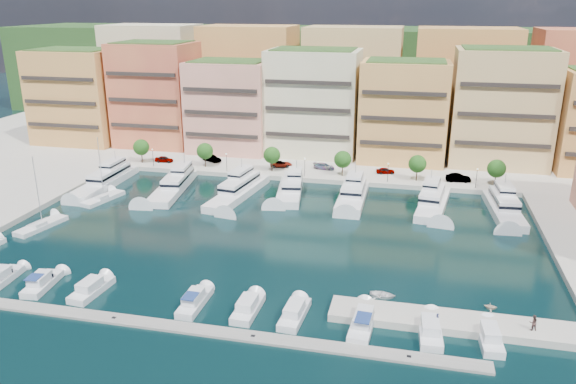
{
  "coord_description": "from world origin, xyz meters",
  "views": [
    {
      "loc": [
        22.7,
        -84.58,
        37.7
      ],
      "look_at": [
        2.05,
        5.75,
        6.0
      ],
      "focal_mm": 35.0,
      "sensor_mm": 36.0,
      "label": 1
    }
  ],
  "objects_px": {
    "tree_2": "(272,155)",
    "car_2": "(281,164)",
    "car_0": "(164,159)",
    "cruiser_0": "(2,279)",
    "cruiser_7": "(363,322)",
    "sailboat_2": "(103,199)",
    "cruiser_1": "(42,284)",
    "cruiser_8": "(430,331)",
    "yacht_2": "(239,189)",
    "cruiser_5": "(248,309)",
    "cruiser_4": "(195,302)",
    "tree_4": "(417,164)",
    "sailboat_1": "(41,226)",
    "tree_0": "(141,147)",
    "cruiser_6": "(294,314)",
    "tender_0": "(383,295)",
    "car_3": "(324,166)",
    "lamppost_1": "(226,159)",
    "tree_1": "(205,151)",
    "yacht_4": "(353,195)",
    "tender_3": "(491,306)",
    "tree_3": "(343,159)",
    "person_1": "(533,322)",
    "lamppost_2": "(305,164)",
    "cruiser_9": "(489,338)",
    "cruiser_2": "(91,290)",
    "lamppost_4": "(477,175)",
    "yacht_5": "(433,201)",
    "person_0": "(437,319)",
    "tree_5": "(497,169)",
    "lamppost_0": "(153,154)",
    "yacht_6": "(503,206)",
    "car_4": "(385,171)",
    "car_5": "(458,178)",
    "yacht_3": "(290,189)",
    "car_1": "(212,158)",
    "yacht_1": "(174,185)",
    "lamppost_3": "(388,169)"
  },
  "relations": [
    {
      "from": "tree_2",
      "to": "car_2",
      "type": "relative_size",
      "value": 1.1
    },
    {
      "from": "car_0",
      "to": "cruiser_0",
      "type": "bearing_deg",
      "value": 178.46
    },
    {
      "from": "cruiser_7",
      "to": "sailboat_2",
      "type": "distance_m",
      "value": 64.66
    },
    {
      "from": "cruiser_1",
      "to": "cruiser_8",
      "type": "xyz_separation_m",
      "value": [
        52.27,
        0.01,
        -0.02
      ]
    },
    {
      "from": "yacht_2",
      "to": "cruiser_5",
      "type": "relative_size",
      "value": 3.16
    },
    {
      "from": "cruiser_4",
      "to": "tree_4",
      "type": "bearing_deg",
      "value": 64.68
    },
    {
      "from": "sailboat_1",
      "to": "tree_0",
      "type": "bearing_deg",
      "value": 90.53
    },
    {
      "from": "cruiser_6",
      "to": "cruiser_7",
      "type": "xyz_separation_m",
      "value": [
        8.57,
        -0.04,
        0.02
      ]
    },
    {
      "from": "cruiser_4",
      "to": "tender_0",
      "type": "bearing_deg",
      "value": 18.08
    },
    {
      "from": "tree_0",
      "to": "tender_0",
      "type": "xyz_separation_m",
      "value": [
        60.24,
        -50.35,
        -4.39
      ]
    },
    {
      "from": "sailboat_1",
      "to": "car_3",
      "type": "distance_m",
      "value": 60.99
    },
    {
      "from": "tree_4",
      "to": "lamppost_1",
      "type": "bearing_deg",
      "value": -176.87
    },
    {
      "from": "tree_1",
      "to": "cruiser_6",
      "type": "height_order",
      "value": "tree_1"
    },
    {
      "from": "yacht_4",
      "to": "cruiser_4",
      "type": "bearing_deg",
      "value": -108.57
    },
    {
      "from": "tree_2",
      "to": "tender_3",
      "type": "distance_m",
      "value": 65.72
    },
    {
      "from": "tree_3",
      "to": "person_1",
      "type": "relative_size",
      "value": 2.87
    },
    {
      "from": "cruiser_7",
      "to": "tender_0",
      "type": "xyz_separation_m",
      "value": [
        1.87,
        7.77,
        -0.21
      ]
    },
    {
      "from": "yacht_4",
      "to": "tender_0",
      "type": "relative_size",
      "value": 5.1
    },
    {
      "from": "tree_2",
      "to": "lamppost_2",
      "type": "height_order",
      "value": "tree_2"
    },
    {
      "from": "cruiser_9",
      "to": "cruiser_2",
      "type": "bearing_deg",
      "value": -180.0
    },
    {
      "from": "lamppost_4",
      "to": "car_3",
      "type": "relative_size",
      "value": 0.87
    },
    {
      "from": "yacht_5",
      "to": "cruiser_8",
      "type": "relative_size",
      "value": 2.43
    },
    {
      "from": "cruiser_0",
      "to": "person_0",
      "type": "height_order",
      "value": "person_0"
    },
    {
      "from": "tree_5",
      "to": "tender_3",
      "type": "relative_size",
      "value": 3.46
    },
    {
      "from": "lamppost_0",
      "to": "yacht_6",
      "type": "distance_m",
      "value": 76.93
    },
    {
      "from": "cruiser_4",
      "to": "car_3",
      "type": "xyz_separation_m",
      "value": [
        6.7,
        62.27,
        1.13
      ]
    },
    {
      "from": "cruiser_7",
      "to": "cruiser_9",
      "type": "relative_size",
      "value": 1.26
    },
    {
      "from": "lamppost_4",
      "to": "car_4",
      "type": "height_order",
      "value": "lamppost_4"
    },
    {
      "from": "yacht_5",
      "to": "car_2",
      "type": "xyz_separation_m",
      "value": [
        -34.1,
        16.64,
        0.51
      ]
    },
    {
      "from": "tree_0",
      "to": "car_5",
      "type": "xyz_separation_m",
      "value": [
        72.73,
        1.32,
        -2.89
      ]
    },
    {
      "from": "yacht_3",
      "to": "car_1",
      "type": "bearing_deg",
      "value": 144.44
    },
    {
      "from": "tree_3",
      "to": "lamppost_0",
      "type": "height_order",
      "value": "tree_3"
    },
    {
      "from": "lamppost_1",
      "to": "yacht_4",
      "type": "relative_size",
      "value": 0.24
    },
    {
      "from": "tree_2",
      "to": "sailboat_1",
      "type": "xyz_separation_m",
      "value": [
        -31.63,
        -39.21,
        -4.44
      ]
    },
    {
      "from": "cruiser_2",
      "to": "lamppost_1",
      "type": "bearing_deg",
      "value": 89.59
    },
    {
      "from": "car_0",
      "to": "cruiser_6",
      "type": "bearing_deg",
      "value": -147.06
    },
    {
      "from": "tree_1",
      "to": "cruiser_4",
      "type": "distance_m",
      "value": 61.76
    },
    {
      "from": "tree_0",
      "to": "cruiser_7",
      "type": "height_order",
      "value": "tree_0"
    },
    {
      "from": "yacht_5",
      "to": "cruiser_7",
      "type": "relative_size",
      "value": 2.08
    },
    {
      "from": "tree_0",
      "to": "car_1",
      "type": "distance_m",
      "value": 16.81
    },
    {
      "from": "yacht_1",
      "to": "yacht_3",
      "type": "xyz_separation_m",
      "value": [
        24.35,
        2.57,
        0.12
      ]
    },
    {
      "from": "cruiser_1",
      "to": "car_5",
      "type": "xyz_separation_m",
      "value": [
        58.7,
        59.41,
        1.29
      ]
    },
    {
      "from": "tree_2",
      "to": "car_4",
      "type": "relative_size",
      "value": 1.39
    },
    {
      "from": "lamppost_0",
      "to": "yacht_4",
      "type": "xyz_separation_m",
      "value": [
        47.81,
        -10.28,
        -2.73
      ]
    },
    {
      "from": "tree_2",
      "to": "cruiser_4",
      "type": "relative_size",
      "value": 0.74
    },
    {
      "from": "sailboat_2",
      "to": "yacht_4",
      "type": "bearing_deg",
      "value": 13.26
    },
    {
      "from": "tree_5",
      "to": "cruiser_4",
      "type": "distance_m",
      "value": 72.69
    },
    {
      "from": "car_3",
      "to": "person_0",
      "type": "relative_size",
      "value": 2.98
    },
    {
      "from": "cruiser_2",
      "to": "yacht_1",
      "type": "bearing_deg",
      "value": 99.13
    },
    {
      "from": "tree_5",
      "to": "lamppost_3",
      "type": "bearing_deg",
      "value": -174.03
    }
  ]
}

